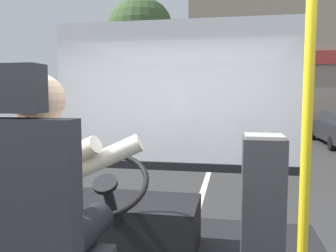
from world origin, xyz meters
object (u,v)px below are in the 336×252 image
at_px(driver_seat, 36,251).
at_px(parked_car_charcoal, 314,116).
at_px(bus_driver, 50,193).
at_px(handrail_pole, 306,140).
at_px(steering_console, 127,223).
at_px(fare_box, 262,210).
at_px(parked_car_green, 297,112).

relative_size(driver_seat, parked_car_charcoal, 0.31).
xyz_separation_m(bus_driver, handrail_pole, (1.11, 0.17, 0.25)).
xyz_separation_m(driver_seat, steering_console, (-0.00, 1.26, -0.35)).
height_order(bus_driver, steering_console, bus_driver).
xyz_separation_m(fare_box, parked_car_green, (4.05, 22.07, -0.48)).
xyz_separation_m(driver_seat, bus_driver, (0.00, 0.12, 0.21)).
xyz_separation_m(driver_seat, fare_box, (1.00, 0.98, -0.09)).
distance_m(driver_seat, parked_car_green, 23.60).
distance_m(bus_driver, parked_car_green, 23.49).
bearing_deg(parked_car_charcoal, handrail_pole, -102.49).
bearing_deg(driver_seat, steering_console, 90.00).
bearing_deg(bus_driver, fare_box, 40.74).
height_order(bus_driver, fare_box, bus_driver).
height_order(parked_car_charcoal, parked_car_green, parked_car_charcoal).
bearing_deg(parked_car_charcoal, bus_driver, -105.65).
distance_m(driver_seat, parked_car_charcoal, 19.11).
height_order(fare_box, parked_car_charcoal, fare_box).
bearing_deg(parked_car_charcoal, driver_seat, -105.55).
bearing_deg(driver_seat, parked_car_green, 77.66).
xyz_separation_m(steering_console, fare_box, (1.00, -0.27, 0.26)).
relative_size(steering_console, parked_car_green, 0.25).
distance_m(steering_console, parked_car_green, 22.37).
bearing_deg(handrail_pole, parked_car_charcoal, 77.51).
bearing_deg(driver_seat, fare_box, 44.57).
height_order(handrail_pole, parked_car_green, handrail_pole).
relative_size(driver_seat, bus_driver, 1.60).
bearing_deg(handrail_pole, bus_driver, -171.36).
bearing_deg(steering_console, parked_car_green, 76.97).
height_order(steering_console, parked_car_charcoal, steering_console).
bearing_deg(driver_seat, parked_car_charcoal, 74.45).
distance_m(bus_driver, steering_console, 1.27).
bearing_deg(handrail_pole, parked_car_green, 80.20).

